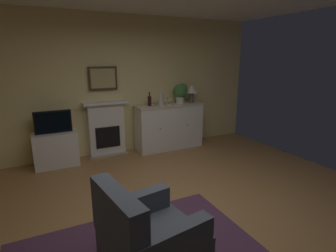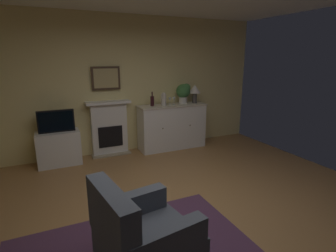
# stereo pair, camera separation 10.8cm
# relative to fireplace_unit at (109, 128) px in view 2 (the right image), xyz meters

# --- Properties ---
(ground_plane) EXTENTS (6.16, 5.58, 0.10)m
(ground_plane) POSITION_rel_fireplace_unit_xyz_m (0.32, -2.63, -0.60)
(ground_plane) COLOR #9E7042
(ground_plane) RESTS_ON ground
(wall_rear) EXTENTS (6.16, 0.06, 2.75)m
(wall_rear) POSITION_rel_fireplace_unit_xyz_m (0.32, 0.13, 0.83)
(wall_rear) COLOR #EAD68C
(wall_rear) RESTS_ON ground_plane
(fireplace_unit) EXTENTS (0.87, 0.30, 1.10)m
(fireplace_unit) POSITION_rel_fireplace_unit_xyz_m (0.00, 0.00, 0.00)
(fireplace_unit) COLOR white
(fireplace_unit) RESTS_ON ground_plane
(framed_picture) EXTENTS (0.55, 0.04, 0.45)m
(framed_picture) POSITION_rel_fireplace_unit_xyz_m (-0.00, 0.05, 0.99)
(framed_picture) COLOR #473323
(sideboard_cabinet) EXTENTS (1.47, 0.49, 0.96)m
(sideboard_cabinet) POSITION_rel_fireplace_unit_xyz_m (1.32, -0.18, -0.07)
(sideboard_cabinet) COLOR white
(sideboard_cabinet) RESTS_ON ground_plane
(table_lamp) EXTENTS (0.26, 0.26, 0.40)m
(table_lamp) POSITION_rel_fireplace_unit_xyz_m (1.86, -0.18, 0.69)
(table_lamp) COLOR #4C4742
(table_lamp) RESTS_ON sideboard_cabinet
(wine_bottle) EXTENTS (0.08, 0.08, 0.29)m
(wine_bottle) POSITION_rel_fireplace_unit_xyz_m (0.89, -0.13, 0.52)
(wine_bottle) COLOR #331419
(wine_bottle) RESTS_ON sideboard_cabinet
(wine_glass_left) EXTENTS (0.07, 0.07, 0.16)m
(wine_glass_left) POSITION_rel_fireplace_unit_xyz_m (1.25, -0.23, 0.53)
(wine_glass_left) COLOR silver
(wine_glass_left) RESTS_ON sideboard_cabinet
(wine_glass_center) EXTENTS (0.07, 0.07, 0.16)m
(wine_glass_center) POSITION_rel_fireplace_unit_xyz_m (1.36, -0.20, 0.53)
(wine_glass_center) COLOR silver
(wine_glass_center) RESTS_ON sideboard_cabinet
(vase_decorative) EXTENTS (0.11, 0.11, 0.28)m
(vase_decorative) POSITION_rel_fireplace_unit_xyz_m (1.10, -0.23, 0.55)
(vase_decorative) COLOR beige
(vase_decorative) RESTS_ON sideboard_cabinet
(tv_cabinet) EXTENTS (0.75, 0.42, 0.63)m
(tv_cabinet) POSITION_rel_fireplace_unit_xyz_m (-0.98, -0.16, -0.24)
(tv_cabinet) COLOR white
(tv_cabinet) RESTS_ON ground_plane
(tv_set) EXTENTS (0.62, 0.07, 0.40)m
(tv_set) POSITION_rel_fireplace_unit_xyz_m (-0.98, -0.19, 0.28)
(tv_set) COLOR black
(tv_set) RESTS_ON tv_cabinet
(potted_plant_small) EXTENTS (0.30, 0.30, 0.43)m
(potted_plant_small) POSITION_rel_fireplace_unit_xyz_m (1.61, -0.13, 0.67)
(potted_plant_small) COLOR beige
(potted_plant_small) RESTS_ON sideboard_cabinet
(armchair) EXTENTS (0.91, 0.88, 0.92)m
(armchair) POSITION_rel_fireplace_unit_xyz_m (-0.44, -3.26, -0.17)
(armchair) COLOR #474C56
(armchair) RESTS_ON ground_plane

